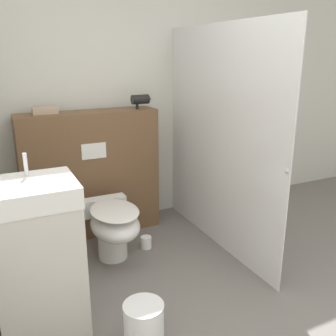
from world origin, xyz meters
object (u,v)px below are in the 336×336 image
Objects in this scene: toilet at (113,226)px; sink_vanity at (38,259)px; hair_drier at (141,100)px; waste_bin at (144,325)px.

sink_vanity is (-0.65, -0.59, 0.18)m from toilet.
hair_drier is (1.14, 1.15, 0.77)m from sink_vanity.
hair_drier is 0.69× the size of waste_bin.
sink_vanity is 1.80m from hair_drier.
waste_bin is at bearing -98.16° from toilet.
waste_bin is (-0.15, -1.01, -0.17)m from toilet.
hair_drier is at bearing 48.53° from toilet.
sink_vanity is at bearing -134.88° from hair_drier.
hair_drier is at bearing 45.12° from sink_vanity.
sink_vanity is at bearing -137.74° from toilet.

